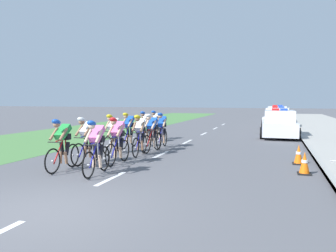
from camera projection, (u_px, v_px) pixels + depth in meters
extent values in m
plane|color=#56565B|center=(43.00, 211.00, 6.10)|extent=(160.00, 160.00, 0.00)
cube|color=#9E9E99|center=(301.00, 137.00, 17.69)|extent=(0.16, 60.00, 0.13)
cube|color=#4C7F42|center=(88.00, 131.00, 21.73)|extent=(7.00, 60.00, 0.01)
cube|color=white|center=(111.00, 178.00, 8.63)|extent=(0.14, 1.60, 0.01)
cube|color=white|center=(161.00, 154.00, 12.42)|extent=(0.14, 1.60, 0.01)
cube|color=white|center=(187.00, 142.00, 16.22)|extent=(0.14, 1.60, 0.01)
cube|color=white|center=(204.00, 134.00, 20.01)|extent=(0.14, 1.60, 0.01)
cube|color=white|center=(215.00, 128.00, 23.80)|extent=(0.14, 1.60, 0.01)
cube|color=white|center=(223.00, 124.00, 27.59)|extent=(0.14, 1.60, 0.01)
torus|color=black|center=(53.00, 161.00, 9.15)|extent=(0.07, 0.73, 0.72)
cylinder|color=#99999E|center=(53.00, 161.00, 9.15)|extent=(0.06, 0.06, 0.06)
torus|color=black|center=(72.00, 155.00, 10.10)|extent=(0.07, 0.73, 0.72)
cylinder|color=#99999E|center=(72.00, 155.00, 10.10)|extent=(0.06, 0.06, 0.06)
cylinder|color=#B21919|center=(62.00, 140.00, 9.53)|extent=(0.06, 0.55, 0.04)
cylinder|color=#B21919|center=(58.00, 152.00, 9.39)|extent=(0.06, 0.48, 0.63)
cylinder|color=#B21919|center=(66.00, 149.00, 9.75)|extent=(0.04, 0.04, 0.65)
cylinder|color=black|center=(54.00, 142.00, 9.20)|extent=(0.42, 0.04, 0.03)
cube|color=black|center=(65.00, 138.00, 9.72)|extent=(0.11, 0.22, 0.05)
cube|color=green|center=(63.00, 132.00, 9.59)|extent=(0.30, 0.56, 0.44)
cube|color=black|center=(65.00, 137.00, 9.71)|extent=(0.29, 0.21, 0.18)
cylinder|color=black|center=(67.00, 149.00, 9.66)|extent=(0.12, 0.23, 0.40)
cylinder|color=#9E7051|center=(66.00, 158.00, 9.61)|extent=(0.10, 0.16, 0.36)
cylinder|color=black|center=(62.00, 148.00, 9.71)|extent=(0.12, 0.17, 0.40)
cylinder|color=#9E7051|center=(61.00, 158.00, 9.66)|extent=(0.09, 0.13, 0.36)
cylinder|color=#9E7051|center=(63.00, 134.00, 9.34)|extent=(0.09, 0.40, 0.35)
cylinder|color=#9E7051|center=(54.00, 134.00, 9.43)|extent=(0.09, 0.40, 0.35)
sphere|color=#9E7051|center=(56.00, 124.00, 9.28)|extent=(0.19, 0.19, 0.19)
ellipsoid|color=blue|center=(56.00, 122.00, 9.27)|extent=(0.24, 0.32, 0.24)
torus|color=black|center=(89.00, 165.00, 8.59)|extent=(0.11, 0.73, 0.72)
cylinder|color=#99999E|center=(89.00, 165.00, 8.59)|extent=(0.06, 0.06, 0.06)
torus|color=black|center=(104.00, 158.00, 9.56)|extent=(0.11, 0.73, 0.72)
cylinder|color=#99999E|center=(104.00, 158.00, 9.56)|extent=(0.06, 0.06, 0.06)
cylinder|color=#1E1E99|center=(96.00, 143.00, 8.98)|extent=(0.08, 0.55, 0.04)
cylinder|color=#1E1E99|center=(93.00, 155.00, 8.84)|extent=(0.08, 0.48, 0.63)
cylinder|color=#1E1E99|center=(99.00, 152.00, 9.20)|extent=(0.04, 0.04, 0.65)
cylinder|color=black|center=(90.00, 145.00, 8.65)|extent=(0.42, 0.06, 0.03)
cube|color=black|center=(99.00, 140.00, 9.18)|extent=(0.12, 0.23, 0.05)
cube|color=pink|center=(97.00, 134.00, 9.04)|extent=(0.33, 0.57, 0.45)
cube|color=black|center=(99.00, 139.00, 9.16)|extent=(0.30, 0.22, 0.18)
cylinder|color=black|center=(101.00, 151.00, 9.12)|extent=(0.13, 0.23, 0.40)
cylinder|color=beige|center=(100.00, 161.00, 9.06)|extent=(0.10, 0.16, 0.36)
cylinder|color=black|center=(95.00, 151.00, 9.16)|extent=(0.12, 0.18, 0.40)
cylinder|color=beige|center=(94.00, 161.00, 9.10)|extent=(0.10, 0.13, 0.36)
cylinder|color=beige|center=(99.00, 136.00, 8.80)|extent=(0.11, 0.41, 0.35)
cylinder|color=beige|center=(88.00, 136.00, 8.87)|extent=(0.11, 0.41, 0.35)
sphere|color=beige|center=(92.00, 126.00, 8.73)|extent=(0.19, 0.19, 0.19)
ellipsoid|color=blue|center=(92.00, 123.00, 8.71)|extent=(0.26, 0.33, 0.24)
torus|color=black|center=(78.00, 155.00, 10.22)|extent=(0.08, 0.73, 0.72)
cylinder|color=#99999E|center=(78.00, 155.00, 10.22)|extent=(0.06, 0.06, 0.06)
torus|color=black|center=(96.00, 150.00, 11.15)|extent=(0.08, 0.73, 0.72)
cylinder|color=#99999E|center=(96.00, 150.00, 11.15)|extent=(0.06, 0.06, 0.06)
cylinder|color=#1E1E99|center=(86.00, 136.00, 10.60)|extent=(0.06, 0.55, 0.04)
cylinder|color=#1E1E99|center=(83.00, 147.00, 10.46)|extent=(0.06, 0.48, 0.63)
cylinder|color=#1E1E99|center=(90.00, 145.00, 10.81)|extent=(0.04, 0.04, 0.65)
cylinder|color=black|center=(80.00, 138.00, 10.27)|extent=(0.42, 0.05, 0.03)
cube|color=black|center=(90.00, 134.00, 10.78)|extent=(0.11, 0.22, 0.05)
cube|color=white|center=(87.00, 128.00, 10.65)|extent=(0.30, 0.56, 0.45)
cube|color=black|center=(89.00, 133.00, 10.77)|extent=(0.29, 0.21, 0.18)
cylinder|color=black|center=(91.00, 144.00, 10.72)|extent=(0.12, 0.23, 0.40)
cylinder|color=#9E7051|center=(90.00, 152.00, 10.67)|extent=(0.10, 0.16, 0.36)
cylinder|color=black|center=(86.00, 143.00, 10.78)|extent=(0.12, 0.17, 0.40)
cylinder|color=#9E7051|center=(85.00, 152.00, 10.73)|extent=(0.10, 0.13, 0.36)
cylinder|color=#9E7051|center=(88.00, 131.00, 10.40)|extent=(0.09, 0.40, 0.35)
cylinder|color=#9E7051|center=(79.00, 130.00, 10.51)|extent=(0.09, 0.40, 0.35)
sphere|color=#9E7051|center=(82.00, 122.00, 10.35)|extent=(0.19, 0.19, 0.19)
ellipsoid|color=white|center=(81.00, 120.00, 10.34)|extent=(0.24, 0.32, 0.24)
torus|color=black|center=(111.00, 155.00, 10.13)|extent=(0.05, 0.72, 0.72)
cylinder|color=#99999E|center=(111.00, 155.00, 10.13)|extent=(0.06, 0.06, 0.06)
torus|color=black|center=(124.00, 150.00, 11.08)|extent=(0.05, 0.72, 0.72)
cylinder|color=#99999E|center=(124.00, 150.00, 11.08)|extent=(0.06, 0.06, 0.06)
cylinder|color=#1E1E99|center=(117.00, 136.00, 10.51)|extent=(0.04, 0.55, 0.04)
cylinder|color=#1E1E99|center=(115.00, 147.00, 10.37)|extent=(0.04, 0.48, 0.63)
cylinder|color=#1E1E99|center=(120.00, 145.00, 10.73)|extent=(0.04, 0.04, 0.65)
cylinder|color=black|center=(112.00, 138.00, 10.18)|extent=(0.42, 0.03, 0.03)
cube|color=black|center=(120.00, 134.00, 10.70)|extent=(0.10, 0.22, 0.05)
cube|color=pink|center=(118.00, 129.00, 10.56)|extent=(0.28, 0.54, 0.47)
cube|color=black|center=(120.00, 133.00, 10.69)|extent=(0.28, 0.20, 0.18)
cylinder|color=black|center=(122.00, 144.00, 10.64)|extent=(0.11, 0.22, 0.40)
cylinder|color=tan|center=(121.00, 152.00, 10.58)|extent=(0.09, 0.15, 0.36)
cylinder|color=black|center=(117.00, 144.00, 10.69)|extent=(0.11, 0.17, 0.40)
cylinder|color=tan|center=(115.00, 152.00, 10.64)|extent=(0.09, 0.12, 0.36)
cylinder|color=tan|center=(119.00, 131.00, 10.31)|extent=(0.08, 0.40, 0.35)
cylinder|color=tan|center=(110.00, 131.00, 10.41)|extent=(0.08, 0.40, 0.35)
sphere|color=tan|center=(114.00, 122.00, 10.26)|extent=(0.19, 0.19, 0.19)
ellipsoid|color=red|center=(113.00, 120.00, 10.24)|extent=(0.23, 0.32, 0.24)
torus|color=black|center=(107.00, 146.00, 12.21)|extent=(0.07, 0.72, 0.72)
cylinder|color=#99999E|center=(107.00, 146.00, 12.21)|extent=(0.06, 0.06, 0.06)
torus|color=black|center=(119.00, 142.00, 13.17)|extent=(0.07, 0.72, 0.72)
cylinder|color=#99999E|center=(119.00, 142.00, 13.17)|extent=(0.06, 0.06, 0.06)
cylinder|color=silver|center=(113.00, 130.00, 12.60)|extent=(0.05, 0.55, 0.04)
cylinder|color=silver|center=(111.00, 139.00, 12.46)|extent=(0.05, 0.48, 0.63)
cylinder|color=silver|center=(115.00, 138.00, 12.81)|extent=(0.04, 0.04, 0.65)
cylinder|color=black|center=(108.00, 132.00, 12.26)|extent=(0.42, 0.04, 0.03)
cube|color=black|center=(115.00, 129.00, 12.78)|extent=(0.11, 0.22, 0.05)
cube|color=white|center=(113.00, 124.00, 12.65)|extent=(0.30, 0.56, 0.45)
cube|color=black|center=(115.00, 128.00, 12.77)|extent=(0.29, 0.21, 0.18)
cylinder|color=black|center=(116.00, 137.00, 12.73)|extent=(0.12, 0.23, 0.40)
cylinder|color=tan|center=(116.00, 144.00, 12.67)|extent=(0.09, 0.16, 0.36)
cylinder|color=black|center=(112.00, 137.00, 12.78)|extent=(0.11, 0.17, 0.40)
cylinder|color=tan|center=(111.00, 144.00, 12.72)|extent=(0.09, 0.13, 0.36)
cylinder|color=tan|center=(115.00, 126.00, 12.40)|extent=(0.09, 0.40, 0.35)
cylinder|color=tan|center=(107.00, 126.00, 12.49)|extent=(0.09, 0.40, 0.35)
sphere|color=tan|center=(110.00, 118.00, 12.34)|extent=(0.19, 0.19, 0.19)
ellipsoid|color=yellow|center=(110.00, 116.00, 12.33)|extent=(0.24, 0.32, 0.24)
torus|color=black|center=(136.00, 148.00, 11.73)|extent=(0.11, 0.73, 0.72)
cylinder|color=#99999E|center=(136.00, 148.00, 11.73)|extent=(0.07, 0.07, 0.06)
torus|color=black|center=(144.00, 144.00, 12.71)|extent=(0.11, 0.73, 0.72)
cylinder|color=#99999E|center=(144.00, 144.00, 12.71)|extent=(0.07, 0.07, 0.06)
cylinder|color=#1E1E99|center=(139.00, 131.00, 12.13)|extent=(0.08, 0.55, 0.04)
cylinder|color=#1E1E99|center=(138.00, 141.00, 11.98)|extent=(0.08, 0.48, 0.63)
cylinder|color=#1E1E99|center=(141.00, 139.00, 12.35)|extent=(0.04, 0.04, 0.65)
cylinder|color=black|center=(136.00, 133.00, 11.79)|extent=(0.42, 0.06, 0.03)
cube|color=black|center=(141.00, 130.00, 12.32)|extent=(0.12, 0.23, 0.05)
cube|color=white|center=(140.00, 125.00, 12.18)|extent=(0.33, 0.56, 0.47)
cube|color=black|center=(141.00, 129.00, 12.31)|extent=(0.30, 0.22, 0.18)
cylinder|color=black|center=(143.00, 138.00, 12.27)|extent=(0.13, 0.23, 0.40)
cylinder|color=#9E7051|center=(142.00, 145.00, 12.21)|extent=(0.10, 0.16, 0.36)
cylinder|color=black|center=(138.00, 138.00, 12.31)|extent=(0.12, 0.18, 0.40)
cylinder|color=#9E7051|center=(138.00, 145.00, 12.25)|extent=(0.10, 0.13, 0.36)
cylinder|color=#9E7051|center=(142.00, 127.00, 11.94)|extent=(0.11, 0.41, 0.35)
cylinder|color=#9E7051|center=(134.00, 127.00, 12.01)|extent=(0.11, 0.41, 0.35)
sphere|color=#9E7051|center=(137.00, 119.00, 11.87)|extent=(0.19, 0.19, 0.19)
ellipsoid|color=yellow|center=(137.00, 117.00, 11.86)|extent=(0.26, 0.33, 0.24)
torus|color=black|center=(124.00, 141.00, 13.72)|extent=(0.07, 0.73, 0.72)
cylinder|color=#99999E|center=(124.00, 141.00, 13.72)|extent=(0.06, 0.06, 0.06)
torus|color=black|center=(134.00, 138.00, 14.66)|extent=(0.07, 0.73, 0.72)
cylinder|color=#99999E|center=(134.00, 138.00, 14.66)|extent=(0.06, 0.06, 0.06)
cylinder|color=#1E1E99|center=(128.00, 127.00, 14.10)|extent=(0.05, 0.55, 0.04)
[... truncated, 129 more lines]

